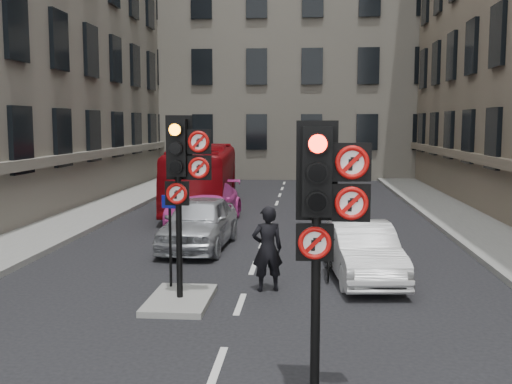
% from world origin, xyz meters
% --- Properties ---
extents(pavement_left, '(3.00, 50.00, 0.16)m').
position_xyz_m(pavement_left, '(-7.20, 12.00, 0.08)').
color(pavement_left, gray).
rests_on(pavement_left, ground).
extents(pavement_right, '(3.00, 50.00, 0.16)m').
position_xyz_m(pavement_right, '(7.20, 12.00, 0.08)').
color(pavement_right, gray).
rests_on(pavement_right, ground).
extents(centre_island, '(1.20, 2.00, 0.12)m').
position_xyz_m(centre_island, '(-1.20, 5.00, 0.06)').
color(centre_island, gray).
rests_on(centre_island, ground).
extents(building_far, '(30.00, 14.00, 20.00)m').
position_xyz_m(building_far, '(0.00, 38.00, 10.00)').
color(building_far, slate).
rests_on(building_far, ground).
extents(signal_near, '(0.91, 0.40, 3.58)m').
position_xyz_m(signal_near, '(1.49, 0.99, 2.58)').
color(signal_near, black).
rests_on(signal_near, ground).
extents(signal_far, '(0.91, 0.40, 3.58)m').
position_xyz_m(signal_far, '(-1.11, 4.99, 2.70)').
color(signal_far, black).
rests_on(signal_far, centre_island).
extents(car_silver, '(1.96, 4.38, 1.46)m').
position_xyz_m(car_silver, '(-1.74, 10.26, 0.73)').
color(car_silver, '#B3B6BB').
rests_on(car_silver, ground).
extents(car_white, '(1.72, 3.97, 1.27)m').
position_xyz_m(car_white, '(2.58, 7.17, 0.64)').
color(car_white, silver).
rests_on(car_white, ground).
extents(car_pink, '(2.26, 5.02, 1.43)m').
position_xyz_m(car_pink, '(-2.23, 14.20, 0.71)').
color(car_pink, '#D13D9E').
rests_on(car_pink, ground).
extents(bus_red, '(2.91, 9.67, 2.66)m').
position_xyz_m(bus_red, '(-2.99, 18.11, 1.33)').
color(bus_red, maroon).
rests_on(bus_red, ground).
extents(motorcycle, '(0.51, 1.70, 1.01)m').
position_xyz_m(motorcycle, '(1.80, 7.34, 0.51)').
color(motorcycle, black).
rests_on(motorcycle, ground).
extents(motorcyclist, '(0.76, 0.60, 1.82)m').
position_xyz_m(motorcyclist, '(0.47, 6.00, 0.91)').
color(motorcyclist, black).
rests_on(motorcyclist, ground).
extents(info_sign, '(0.33, 0.14, 1.94)m').
position_xyz_m(info_sign, '(-1.55, 5.73, 1.37)').
color(info_sign, black).
rests_on(info_sign, centre_island).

